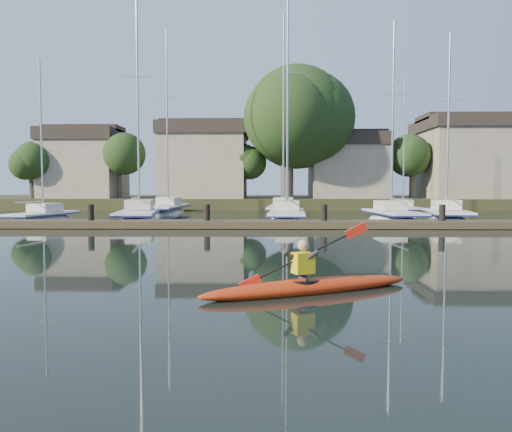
{
  "coord_description": "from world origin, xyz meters",
  "views": [
    {
      "loc": [
        0.01,
        -11.48,
        2.11
      ],
      "look_at": [
        -0.29,
        3.97,
        1.2
      ],
      "focal_mm": 35.0,
      "sensor_mm": 36.0,
      "label": 1
    }
  ],
  "objects_px": {
    "sailboat_5": "(167,216)",
    "sailboat_0": "(42,225)",
    "sailboat_3": "(392,224)",
    "sailboat_2": "(287,224)",
    "sailboat_1": "(139,225)",
    "sailboat_4": "(447,224)",
    "sailboat_7": "(403,216)",
    "sailboat_6": "(283,216)",
    "kayak": "(309,283)",
    "dock": "(265,224)"
  },
  "relations": [
    {
      "from": "sailboat_3",
      "to": "sailboat_1",
      "type": "bearing_deg",
      "value": 177.89
    },
    {
      "from": "sailboat_0",
      "to": "sailboat_6",
      "type": "bearing_deg",
      "value": 40.23
    },
    {
      "from": "sailboat_4",
      "to": "sailboat_5",
      "type": "distance_m",
      "value": 20.62
    },
    {
      "from": "dock",
      "to": "sailboat_3",
      "type": "distance_m",
      "value": 9.27
    },
    {
      "from": "dock",
      "to": "sailboat_6",
      "type": "distance_m",
      "value": 13.15
    },
    {
      "from": "sailboat_5",
      "to": "sailboat_6",
      "type": "bearing_deg",
      "value": -0.49
    },
    {
      "from": "sailboat_5",
      "to": "sailboat_6",
      "type": "relative_size",
      "value": 0.94
    },
    {
      "from": "dock",
      "to": "sailboat_6",
      "type": "relative_size",
      "value": 2.03
    },
    {
      "from": "kayak",
      "to": "sailboat_0",
      "type": "bearing_deg",
      "value": 101.34
    },
    {
      "from": "dock",
      "to": "sailboat_2",
      "type": "height_order",
      "value": "sailboat_2"
    },
    {
      "from": "sailboat_3",
      "to": "sailboat_4",
      "type": "bearing_deg",
      "value": -0.11
    },
    {
      "from": "sailboat_1",
      "to": "sailboat_2",
      "type": "relative_size",
      "value": 0.98
    },
    {
      "from": "dock",
      "to": "kayak",
      "type": "bearing_deg",
      "value": -86.81
    },
    {
      "from": "kayak",
      "to": "sailboat_7",
      "type": "height_order",
      "value": "sailboat_7"
    },
    {
      "from": "sailboat_2",
      "to": "sailboat_7",
      "type": "distance_m",
      "value": 12.97
    },
    {
      "from": "sailboat_7",
      "to": "sailboat_2",
      "type": "bearing_deg",
      "value": -135.48
    },
    {
      "from": "dock",
      "to": "sailboat_7",
      "type": "relative_size",
      "value": 2.94
    },
    {
      "from": "sailboat_7",
      "to": "sailboat_3",
      "type": "bearing_deg",
      "value": -107.88
    },
    {
      "from": "sailboat_2",
      "to": "sailboat_4",
      "type": "relative_size",
      "value": 1.2
    },
    {
      "from": "sailboat_1",
      "to": "sailboat_4",
      "type": "relative_size",
      "value": 1.18
    },
    {
      "from": "sailboat_4",
      "to": "kayak",
      "type": "bearing_deg",
      "value": -105.66
    },
    {
      "from": "sailboat_2",
      "to": "sailboat_4",
      "type": "distance_m",
      "value": 9.83
    },
    {
      "from": "sailboat_5",
      "to": "sailboat_0",
      "type": "bearing_deg",
      "value": -119.24
    },
    {
      "from": "sailboat_5",
      "to": "sailboat_7",
      "type": "distance_m",
      "value": 18.54
    },
    {
      "from": "kayak",
      "to": "sailboat_1",
      "type": "height_order",
      "value": "sailboat_1"
    },
    {
      "from": "dock",
      "to": "sailboat_5",
      "type": "bearing_deg",
      "value": 119.68
    },
    {
      "from": "sailboat_1",
      "to": "sailboat_7",
      "type": "relative_size",
      "value": 1.31
    },
    {
      "from": "sailboat_4",
      "to": "sailboat_3",
      "type": "bearing_deg",
      "value": -165.96
    },
    {
      "from": "sailboat_4",
      "to": "sailboat_2",
      "type": "bearing_deg",
      "value": -167.07
    },
    {
      "from": "sailboat_4",
      "to": "sailboat_5",
      "type": "xyz_separation_m",
      "value": [
        -18.87,
        8.31,
        0.01
      ]
    },
    {
      "from": "sailboat_3",
      "to": "sailboat_2",
      "type": "bearing_deg",
      "value": 178.2
    },
    {
      "from": "sailboat_4",
      "to": "sailboat_6",
      "type": "bearing_deg",
      "value": 151.89
    },
    {
      "from": "kayak",
      "to": "sailboat_2",
      "type": "xyz_separation_m",
      "value": [
        0.45,
        20.46,
        -0.37
      ]
    },
    {
      "from": "kayak",
      "to": "sailboat_6",
      "type": "height_order",
      "value": "sailboat_6"
    },
    {
      "from": "sailboat_2",
      "to": "sailboat_3",
      "type": "relative_size",
      "value": 1.15
    },
    {
      "from": "dock",
      "to": "sailboat_7",
      "type": "xyz_separation_m",
      "value": [
        10.81,
        13.68,
        -0.38
      ]
    },
    {
      "from": "sailboat_7",
      "to": "sailboat_6",
      "type": "bearing_deg",
      "value": -174.74
    },
    {
      "from": "sailboat_1",
      "to": "sailboat_4",
      "type": "xyz_separation_m",
      "value": [
        18.85,
        0.61,
        -0.0
      ]
    },
    {
      "from": "sailboat_1",
      "to": "sailboat_3",
      "type": "distance_m",
      "value": 15.47
    },
    {
      "from": "sailboat_6",
      "to": "sailboat_7",
      "type": "bearing_deg",
      "value": 7.86
    },
    {
      "from": "sailboat_6",
      "to": "sailboat_7",
      "type": "xyz_separation_m",
      "value": [
        9.44,
        0.61,
        0.02
      ]
    },
    {
      "from": "kayak",
      "to": "dock",
      "type": "height_order",
      "value": "kayak"
    },
    {
      "from": "sailboat_0",
      "to": "sailboat_7",
      "type": "relative_size",
      "value": 0.94
    },
    {
      "from": "kayak",
      "to": "sailboat_5",
      "type": "height_order",
      "value": "sailboat_5"
    },
    {
      "from": "sailboat_6",
      "to": "sailboat_1",
      "type": "bearing_deg",
      "value": -132.94
    },
    {
      "from": "sailboat_2",
      "to": "sailboat_6",
      "type": "distance_m",
      "value": 8.23
    },
    {
      "from": "sailboat_2",
      "to": "sailboat_3",
      "type": "bearing_deg",
      "value": 5.08
    },
    {
      "from": "sailboat_0",
      "to": "sailboat_7",
      "type": "distance_m",
      "value": 26.08
    },
    {
      "from": "kayak",
      "to": "sailboat_5",
      "type": "distance_m",
      "value": 30.42
    },
    {
      "from": "sailboat_5",
      "to": "sailboat_3",
      "type": "bearing_deg",
      "value": -26.2
    }
  ]
}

